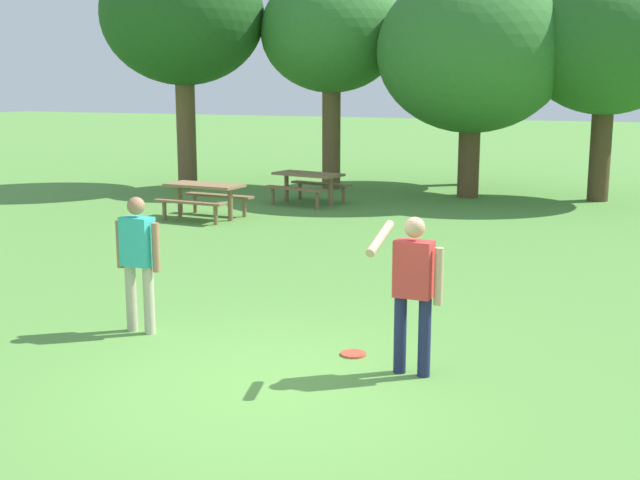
{
  "coord_description": "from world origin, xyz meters",
  "views": [
    {
      "loc": [
        3.49,
        -6.76,
        2.94
      ],
      "look_at": [
        -0.53,
        2.38,
        1.0
      ],
      "focal_mm": 45.41,
      "sensor_mm": 36.0,
      "label": 1
    }
  ],
  "objects_px": {
    "person_thrower": "(413,284)",
    "tree_tall_left": "(183,16)",
    "person_catcher": "(138,255)",
    "tree_broad_center": "(332,33)",
    "tree_back_left": "(607,45)",
    "tree_slender_mid": "(472,52)",
    "frisbee": "(353,354)",
    "picnic_table_far": "(308,181)",
    "tree_far_right": "(471,47)",
    "picnic_table_near": "(204,193)"
  },
  "relations": [
    {
      "from": "person_thrower",
      "to": "tree_tall_left",
      "type": "relative_size",
      "value": 0.24
    },
    {
      "from": "person_catcher",
      "to": "tree_broad_center",
      "type": "bearing_deg",
      "value": 103.46
    },
    {
      "from": "tree_tall_left",
      "to": "tree_back_left",
      "type": "bearing_deg",
      "value": 10.17
    },
    {
      "from": "tree_broad_center",
      "to": "tree_slender_mid",
      "type": "xyz_separation_m",
      "value": [
        4.0,
        -0.26,
        -0.56
      ]
    },
    {
      "from": "frisbee",
      "to": "person_thrower",
      "type": "bearing_deg",
      "value": -23.28
    },
    {
      "from": "person_catcher",
      "to": "tree_tall_left",
      "type": "bearing_deg",
      "value": 120.58
    },
    {
      "from": "frisbee",
      "to": "picnic_table_far",
      "type": "distance_m",
      "value": 11.35
    },
    {
      "from": "tree_slender_mid",
      "to": "picnic_table_far",
      "type": "bearing_deg",
      "value": -139.63
    },
    {
      "from": "tree_far_right",
      "to": "tree_back_left",
      "type": "bearing_deg",
      "value": -26.67
    },
    {
      "from": "tree_far_right",
      "to": "picnic_table_near",
      "type": "bearing_deg",
      "value": -114.65
    },
    {
      "from": "person_thrower",
      "to": "tree_broad_center",
      "type": "height_order",
      "value": "tree_broad_center"
    },
    {
      "from": "person_thrower",
      "to": "tree_back_left",
      "type": "bearing_deg",
      "value": 87.66
    },
    {
      "from": "picnic_table_near",
      "to": "tree_back_left",
      "type": "relative_size",
      "value": 0.31
    },
    {
      "from": "picnic_table_near",
      "to": "tree_far_right",
      "type": "xyz_separation_m",
      "value": [
        3.82,
        8.32,
        3.38
      ]
    },
    {
      "from": "frisbee",
      "to": "picnic_table_near",
      "type": "xyz_separation_m",
      "value": [
        -6.34,
        7.19,
        0.55
      ]
    },
    {
      "from": "frisbee",
      "to": "tree_broad_center",
      "type": "height_order",
      "value": "tree_broad_center"
    },
    {
      "from": "person_catcher",
      "to": "tree_back_left",
      "type": "relative_size",
      "value": 0.29
    },
    {
      "from": "person_catcher",
      "to": "frisbee",
      "type": "xyz_separation_m",
      "value": [
        2.64,
        0.25,
        -0.93
      ]
    },
    {
      "from": "picnic_table_near",
      "to": "tree_tall_left",
      "type": "relative_size",
      "value": 0.26
    },
    {
      "from": "picnic_table_near",
      "to": "tree_tall_left",
      "type": "xyz_separation_m",
      "value": [
        -3.3,
        4.42,
        4.18
      ]
    },
    {
      "from": "picnic_table_far",
      "to": "tree_far_right",
      "type": "bearing_deg",
      "value": 63.99
    },
    {
      "from": "tree_far_right",
      "to": "tree_tall_left",
      "type": "bearing_deg",
      "value": -151.25
    },
    {
      "from": "person_thrower",
      "to": "tree_far_right",
      "type": "height_order",
      "value": "tree_far_right"
    },
    {
      "from": "picnic_table_far",
      "to": "tree_back_left",
      "type": "xyz_separation_m",
      "value": [
        6.5,
        3.48,
        3.29
      ]
    },
    {
      "from": "tree_tall_left",
      "to": "tree_broad_center",
      "type": "distance_m",
      "value": 4.13
    },
    {
      "from": "tree_broad_center",
      "to": "tree_far_right",
      "type": "bearing_deg",
      "value": 35.04
    },
    {
      "from": "frisbee",
      "to": "picnic_table_near",
      "type": "relative_size",
      "value": 0.16
    },
    {
      "from": "picnic_table_far",
      "to": "tree_slender_mid",
      "type": "distance_m",
      "value": 5.38
    },
    {
      "from": "picnic_table_far",
      "to": "tree_broad_center",
      "type": "distance_m",
      "value": 4.88
    },
    {
      "from": "picnic_table_near",
      "to": "tree_back_left",
      "type": "bearing_deg",
      "value": 39.77
    },
    {
      "from": "person_catcher",
      "to": "tree_far_right",
      "type": "xyz_separation_m",
      "value": [
        0.12,
        15.76,
        3.0
      ]
    },
    {
      "from": "frisbee",
      "to": "tree_far_right",
      "type": "xyz_separation_m",
      "value": [
        -2.52,
        15.51,
        3.93
      ]
    },
    {
      "from": "person_catcher",
      "to": "frisbee",
      "type": "height_order",
      "value": "person_catcher"
    },
    {
      "from": "person_thrower",
      "to": "tree_back_left",
      "type": "xyz_separation_m",
      "value": [
        0.57,
        13.9,
        2.89
      ]
    },
    {
      "from": "picnic_table_far",
      "to": "tree_back_left",
      "type": "distance_m",
      "value": 8.07
    },
    {
      "from": "person_thrower",
      "to": "tree_tall_left",
      "type": "bearing_deg",
      "value": 131.1
    },
    {
      "from": "person_catcher",
      "to": "tree_far_right",
      "type": "relative_size",
      "value": 0.3
    },
    {
      "from": "tree_broad_center",
      "to": "tree_back_left",
      "type": "distance_m",
      "value": 7.21
    },
    {
      "from": "tree_slender_mid",
      "to": "tree_far_right",
      "type": "bearing_deg",
      "value": 104.48
    },
    {
      "from": "person_thrower",
      "to": "tree_far_right",
      "type": "bearing_deg",
      "value": 101.73
    },
    {
      "from": "person_thrower",
      "to": "picnic_table_far",
      "type": "relative_size",
      "value": 0.85
    },
    {
      "from": "person_thrower",
      "to": "picnic_table_near",
      "type": "height_order",
      "value": "person_thrower"
    },
    {
      "from": "picnic_table_far",
      "to": "tree_back_left",
      "type": "relative_size",
      "value": 0.34
    },
    {
      "from": "tree_tall_left",
      "to": "tree_broad_center",
      "type": "height_order",
      "value": "tree_tall_left"
    },
    {
      "from": "tree_tall_left",
      "to": "frisbee",
      "type": "bearing_deg",
      "value": -50.27
    },
    {
      "from": "tree_tall_left",
      "to": "tree_far_right",
      "type": "relative_size",
      "value": 1.22
    },
    {
      "from": "picnic_table_far",
      "to": "tree_tall_left",
      "type": "distance_m",
      "value": 6.31
    },
    {
      "from": "picnic_table_far",
      "to": "tree_broad_center",
      "type": "bearing_deg",
      "value": 102.61
    },
    {
      "from": "tree_back_left",
      "to": "person_thrower",
      "type": "bearing_deg",
      "value": -92.34
    },
    {
      "from": "tree_slender_mid",
      "to": "tree_back_left",
      "type": "distance_m",
      "value": 3.25
    }
  ]
}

